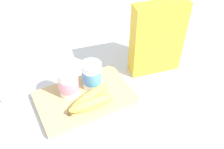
# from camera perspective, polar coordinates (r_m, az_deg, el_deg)

# --- Properties ---
(ground_plane) EXTENTS (2.40, 2.40, 0.00)m
(ground_plane) POSITION_cam_1_polar(r_m,az_deg,el_deg) (0.88, -6.21, -5.67)
(ground_plane) COLOR silver
(cutting_board) EXTENTS (0.32, 0.20, 0.02)m
(cutting_board) POSITION_cam_1_polar(r_m,az_deg,el_deg) (0.87, -6.26, -5.19)
(cutting_board) COLOR tan
(cutting_board) RESTS_ON ground_plane
(cereal_box) EXTENTS (0.20, 0.10, 0.28)m
(cereal_box) POSITION_cam_1_polar(r_m,az_deg,el_deg) (0.93, 10.25, 7.96)
(cereal_box) COLOR yellow
(cereal_box) RESTS_ON ground_plane
(yogurt_cup_front) EXTENTS (0.07, 0.07, 0.09)m
(yogurt_cup_front) POSITION_cam_1_polar(r_m,az_deg,el_deg) (0.85, -9.93, -1.93)
(yogurt_cup_front) COLOR white
(yogurt_cup_front) RESTS_ON cutting_board
(yogurt_cup_back) EXTENTS (0.07, 0.07, 0.10)m
(yogurt_cup_back) POSITION_cam_1_polar(r_m,az_deg,el_deg) (0.86, -4.62, -0.14)
(yogurt_cup_back) COLOR white
(yogurt_cup_back) RESTS_ON cutting_board
(banana_bunch) EXTENTS (0.17, 0.09, 0.04)m
(banana_bunch) POSITION_cam_1_polar(r_m,az_deg,el_deg) (0.82, -4.86, -5.85)
(banana_bunch) COLOR #DCD750
(banana_bunch) RESTS_ON cutting_board
(spoon) EXTENTS (0.05, 0.13, 0.01)m
(spoon) POSITION_cam_1_polar(r_m,az_deg,el_deg) (0.93, -22.78, -6.12)
(spoon) COLOR silver
(spoon) RESTS_ON ground_plane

